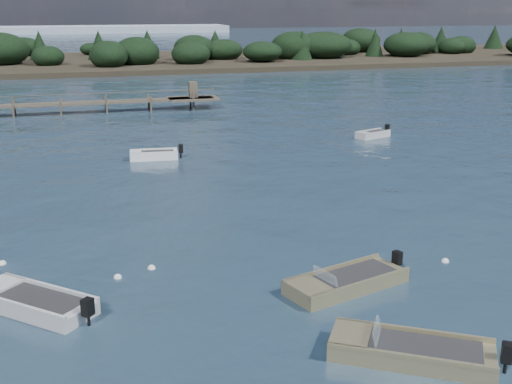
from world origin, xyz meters
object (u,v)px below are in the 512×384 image
object	(u,v)px
dinghy_near_olive	(411,354)
tender_far_grey_b	(373,135)
dinghy_mid_grey	(34,305)
dinghy_mid_white_a	(346,284)
tender_far_white	(154,156)

from	to	relation	value
dinghy_near_olive	tender_far_grey_b	xyz separation A→B (m)	(13.70, 30.63, -0.01)
dinghy_mid_grey	tender_far_grey_b	distance (m)	34.51
tender_far_grey_b	dinghy_mid_white_a	world-z (taller)	dinghy_mid_white_a
tender_far_white	tender_far_grey_b	distance (m)	17.94
tender_far_white	tender_far_grey_b	world-z (taller)	tender_far_white
tender_far_white	dinghy_mid_white_a	distance (m)	23.27
dinghy_near_olive	tender_far_grey_b	distance (m)	33.56
tender_far_white	tender_far_grey_b	size ratio (longest dim) A/B	1.12
dinghy_near_olive	dinghy_mid_grey	size ratio (longest dim) A/B	1.13
dinghy_near_olive	dinghy_mid_grey	world-z (taller)	dinghy_near_olive
dinghy_near_olive	dinghy_mid_grey	bearing A→B (deg)	149.27
dinghy_mid_grey	dinghy_mid_white_a	distance (m)	11.30
dinghy_near_olive	tender_far_white	xyz separation A→B (m)	(-4.05, 28.06, 0.01)
dinghy_mid_grey	tender_far_white	bearing A→B (deg)	72.00
dinghy_mid_grey	dinghy_mid_white_a	xyz separation A→B (m)	(11.22, -1.38, -0.01)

